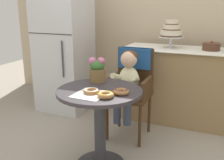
{
  "coord_description": "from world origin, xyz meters",
  "views": [
    {
      "loc": [
        0.91,
        -1.88,
        1.4
      ],
      "look_at": [
        0.05,
        0.15,
        0.77
      ],
      "focal_mm": 42.25,
      "sensor_mm": 36.0,
      "label": 1
    }
  ],
  "objects_px": {
    "round_layer_cake": "(211,47)",
    "wicker_chair": "(132,78)",
    "donut_mid": "(91,91)",
    "refrigerator": "(64,48)",
    "cafe_table": "(100,113)",
    "tiered_cake_stand": "(171,31)",
    "donut_side": "(106,95)",
    "seated_child": "(128,78)",
    "donut_front": "(121,91)",
    "flower_vase": "(97,70)"
  },
  "relations": [
    {
      "from": "flower_vase",
      "to": "refrigerator",
      "type": "height_order",
      "value": "refrigerator"
    },
    {
      "from": "donut_side",
      "to": "cafe_table",
      "type": "bearing_deg",
      "value": 129.2
    },
    {
      "from": "round_layer_cake",
      "to": "donut_side",
      "type": "bearing_deg",
      "value": -114.26
    },
    {
      "from": "donut_mid",
      "to": "flower_vase",
      "type": "bearing_deg",
      "value": 107.81
    },
    {
      "from": "donut_side",
      "to": "round_layer_cake",
      "type": "relative_size",
      "value": 0.66
    },
    {
      "from": "donut_side",
      "to": "refrigerator",
      "type": "bearing_deg",
      "value": 133.15
    },
    {
      "from": "cafe_table",
      "to": "refrigerator",
      "type": "relative_size",
      "value": 0.42
    },
    {
      "from": "wicker_chair",
      "to": "seated_child",
      "type": "relative_size",
      "value": 1.31
    },
    {
      "from": "wicker_chair",
      "to": "donut_mid",
      "type": "distance_m",
      "value": 0.85
    },
    {
      "from": "seated_child",
      "to": "refrigerator",
      "type": "distance_m",
      "value": 1.23
    },
    {
      "from": "donut_side",
      "to": "tiered_cake_stand",
      "type": "xyz_separation_m",
      "value": [
        0.2,
        1.45,
        0.36
      ]
    },
    {
      "from": "wicker_chair",
      "to": "donut_front",
      "type": "xyz_separation_m",
      "value": [
        0.16,
        -0.76,
        0.1
      ]
    },
    {
      "from": "flower_vase",
      "to": "round_layer_cake",
      "type": "xyz_separation_m",
      "value": [
        0.91,
        1.1,
        0.11
      ]
    },
    {
      "from": "seated_child",
      "to": "donut_front",
      "type": "height_order",
      "value": "seated_child"
    },
    {
      "from": "donut_mid",
      "to": "refrigerator",
      "type": "height_order",
      "value": "refrigerator"
    },
    {
      "from": "donut_side",
      "to": "refrigerator",
      "type": "distance_m",
      "value": 1.72
    },
    {
      "from": "donut_side",
      "to": "refrigerator",
      "type": "height_order",
      "value": "refrigerator"
    },
    {
      "from": "seated_child",
      "to": "flower_vase",
      "type": "relative_size",
      "value": 3.2
    },
    {
      "from": "donut_front",
      "to": "flower_vase",
      "type": "bearing_deg",
      "value": 142.98
    },
    {
      "from": "wicker_chair",
      "to": "refrigerator",
      "type": "bearing_deg",
      "value": 157.07
    },
    {
      "from": "wicker_chair",
      "to": "seated_child",
      "type": "bearing_deg",
      "value": -94.23
    },
    {
      "from": "cafe_table",
      "to": "donut_side",
      "type": "distance_m",
      "value": 0.31
    },
    {
      "from": "donut_side",
      "to": "flower_vase",
      "type": "height_order",
      "value": "flower_vase"
    },
    {
      "from": "wicker_chair",
      "to": "donut_mid",
      "type": "relative_size",
      "value": 7.45
    },
    {
      "from": "refrigerator",
      "to": "tiered_cake_stand",
      "type": "bearing_deg",
      "value": 8.27
    },
    {
      "from": "donut_mid",
      "to": "round_layer_cake",
      "type": "bearing_deg",
      "value": 60.55
    },
    {
      "from": "round_layer_cake",
      "to": "wicker_chair",
      "type": "bearing_deg",
      "value": -141.68
    },
    {
      "from": "cafe_table",
      "to": "wicker_chair",
      "type": "xyz_separation_m",
      "value": [
        0.05,
        0.73,
        0.13
      ]
    },
    {
      "from": "donut_front",
      "to": "tiered_cake_stand",
      "type": "distance_m",
      "value": 1.38
    },
    {
      "from": "tiered_cake_stand",
      "to": "donut_side",
      "type": "bearing_deg",
      "value": -97.86
    },
    {
      "from": "round_layer_cake",
      "to": "refrigerator",
      "type": "bearing_deg",
      "value": -173.31
    },
    {
      "from": "flower_vase",
      "to": "round_layer_cake",
      "type": "relative_size",
      "value": 1.15
    },
    {
      "from": "round_layer_cake",
      "to": "donut_front",
      "type": "bearing_deg",
      "value": -113.45
    },
    {
      "from": "tiered_cake_stand",
      "to": "flower_vase",
      "type": "bearing_deg",
      "value": -112.55
    },
    {
      "from": "flower_vase",
      "to": "donut_mid",
      "type": "bearing_deg",
      "value": -72.19
    },
    {
      "from": "tiered_cake_stand",
      "to": "seated_child",
      "type": "bearing_deg",
      "value": -111.11
    },
    {
      "from": "tiered_cake_stand",
      "to": "round_layer_cake",
      "type": "bearing_deg",
      "value": 1.93
    },
    {
      "from": "donut_front",
      "to": "round_layer_cake",
      "type": "relative_size",
      "value": 0.65
    },
    {
      "from": "cafe_table",
      "to": "round_layer_cake",
      "type": "distance_m",
      "value": 1.59
    },
    {
      "from": "cafe_table",
      "to": "tiered_cake_stand",
      "type": "height_order",
      "value": "tiered_cake_stand"
    },
    {
      "from": "donut_front",
      "to": "refrigerator",
      "type": "height_order",
      "value": "refrigerator"
    },
    {
      "from": "tiered_cake_stand",
      "to": "round_layer_cake",
      "type": "distance_m",
      "value": 0.49
    },
    {
      "from": "cafe_table",
      "to": "donut_front",
      "type": "xyz_separation_m",
      "value": [
        0.2,
        -0.03,
        0.23
      ]
    },
    {
      "from": "round_layer_cake",
      "to": "cafe_table",
      "type": "bearing_deg",
      "value": -120.92
    },
    {
      "from": "cafe_table",
      "to": "donut_front",
      "type": "distance_m",
      "value": 0.31
    },
    {
      "from": "tiered_cake_stand",
      "to": "round_layer_cake",
      "type": "relative_size",
      "value": 1.68
    },
    {
      "from": "cafe_table",
      "to": "refrigerator",
      "type": "bearing_deg",
      "value": 133.67
    },
    {
      "from": "seated_child",
      "to": "donut_mid",
      "type": "bearing_deg",
      "value": -95.31
    },
    {
      "from": "cafe_table",
      "to": "donut_side",
      "type": "bearing_deg",
      "value": -50.8
    },
    {
      "from": "donut_mid",
      "to": "donut_side",
      "type": "bearing_deg",
      "value": -16.5
    }
  ]
}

